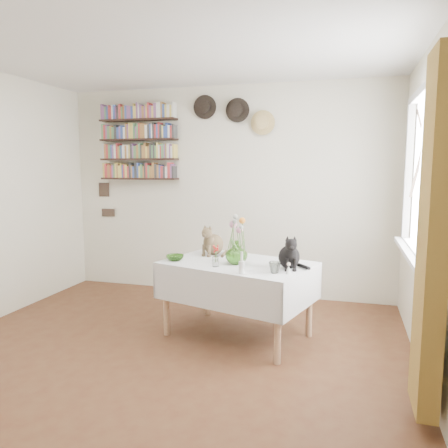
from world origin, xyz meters
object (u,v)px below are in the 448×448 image
(tabby_cat, at_px, (214,239))
(black_cat, at_px, (289,251))
(dining_table, at_px, (238,281))
(flower_vase, at_px, (236,252))
(bookshelf_unit, at_px, (139,143))

(tabby_cat, bearing_deg, black_cat, -6.58)
(dining_table, height_order, flower_vase, flower_vase)
(black_cat, height_order, bookshelf_unit, bookshelf_unit)
(tabby_cat, relative_size, black_cat, 1.03)
(flower_vase, bearing_deg, dining_table, 93.50)
(tabby_cat, height_order, flower_vase, tabby_cat)
(tabby_cat, distance_m, black_cat, 0.87)
(flower_vase, bearing_deg, tabby_cat, 132.53)
(dining_table, xyz_separation_m, black_cat, (0.47, -0.09, 0.32))
(dining_table, distance_m, tabby_cat, 0.54)
(black_cat, distance_m, flower_vase, 0.47)
(flower_vase, bearing_deg, bookshelf_unit, 140.66)
(bookshelf_unit, bearing_deg, dining_table, -38.14)
(black_cat, xyz_separation_m, flower_vase, (-0.47, 0.03, -0.05))
(tabby_cat, bearing_deg, dining_table, -23.54)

